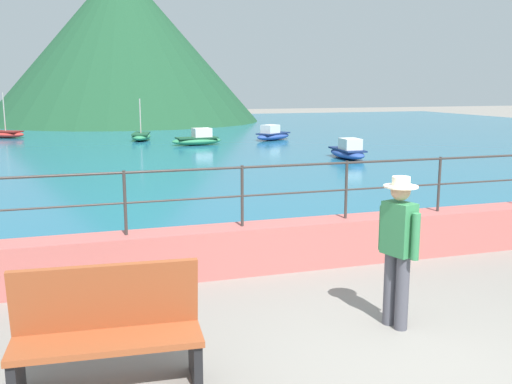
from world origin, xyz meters
TOP-DOWN VIEW (x-y plane):
  - ground_plane at (0.00, 0.00)m, footprint 120.00×120.00m
  - promenade_wall at (0.00, 3.20)m, footprint 20.00×0.56m
  - railing at (0.00, 3.20)m, footprint 18.44×0.04m
  - lake_water at (0.00, 25.84)m, footprint 64.00×44.32m
  - hill_main at (0.77, 40.04)m, footprint 20.07×20.07m
  - bench_main at (-2.94, 0.42)m, footprint 1.74×0.68m
  - person_walking at (0.28, 0.77)m, footprint 0.38×0.55m
  - boat_1 at (2.28, 21.03)m, footprint 2.38×1.14m
  - boat_3 at (0.10, 24.16)m, footprint 1.37×2.44m
  - boat_4 at (6.32, 22.26)m, footprint 2.42×2.01m
  - boat_5 at (-6.49, 27.66)m, footprint 2.41×2.04m
  - boat_6 at (6.55, 14.52)m, footprint 1.01×2.34m

SIDE VIEW (x-z plane):
  - ground_plane at x=0.00m, z-range 0.00..0.00m
  - lake_water at x=0.00m, z-range 0.00..0.06m
  - boat_3 at x=0.10m, z-range -0.76..1.28m
  - boat_5 at x=-6.49m, z-range -0.89..1.42m
  - boat_1 at x=2.28m, z-range -0.05..0.71m
  - boat_4 at x=6.32m, z-range -0.05..0.71m
  - boat_6 at x=6.55m, z-range -0.05..0.71m
  - promenade_wall at x=0.00m, z-range 0.00..0.70m
  - bench_main at x=-2.94m, z-range -0.01..1.12m
  - person_walking at x=0.28m, z-range 0.10..1.85m
  - railing at x=0.00m, z-range 0.87..1.77m
  - hill_main at x=0.77m, z-range 0.00..11.50m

